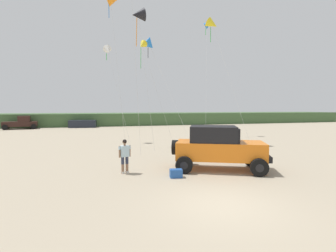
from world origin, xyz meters
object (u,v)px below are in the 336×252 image
kite_orange_streamer (111,1)px  cooler_box (176,173)px  distant_pickup (21,123)px  kite_pink_ribbon (149,45)px  kite_white_parafoil (212,24)px  jeep (218,147)px  kite_black_sled (142,45)px  kite_yellow_diamond (138,15)px  distant_sedan (83,124)px  person_watching (125,154)px  kite_purple_stunt (207,27)px  kite_green_box (108,51)px

kite_orange_streamer → cooler_box: bearing=-80.1°
cooler_box → distant_pickup: bearing=122.6°
kite_pink_ribbon → kite_white_parafoil: (4.59, -4.86, 0.92)m
jeep → kite_black_sled: bearing=96.6°
jeep → kite_yellow_diamond: (-2.69, 8.31, 9.22)m
jeep → kite_yellow_diamond: size_ratio=0.45×
cooler_box → distant_pickup: size_ratio=0.12×
cooler_box → kite_black_sled: bearing=94.0°
distant_sedan → cooler_box: bearing=-73.4°
kite_orange_streamer → person_watching: bearing=-90.6°
kite_yellow_diamond → kite_white_parafoil: 6.65m
kite_orange_streamer → kite_black_sled: 4.77m
kite_purple_stunt → person_watching: bearing=-126.6°
person_watching → kite_green_box: bearing=90.4°
distant_sedan → kite_white_parafoil: kite_white_parafoil is taller
person_watching → distant_sedan: bearing=96.2°
cooler_box → kite_green_box: (-2.25, 13.50, 8.30)m
cooler_box → jeep: bearing=25.3°
kite_purple_stunt → kite_green_box: bearing=-164.0°
distant_pickup → kite_purple_stunt: bearing=-32.3°
distant_sedan → kite_pink_ribbon: kite_pink_ribbon is taller
kite_pink_ribbon → kite_white_parafoil: 6.75m
kite_orange_streamer → kite_white_parafoil: 8.99m
kite_green_box → kite_white_parafoil: bearing=-23.5°
distant_pickup → kite_green_box: (12.09, -18.21, 7.56)m
jeep → kite_purple_stunt: size_ratio=0.38×
kite_yellow_diamond → cooler_box: bearing=-89.1°
jeep → distant_pickup: jeep is taller
kite_yellow_diamond → kite_pink_ribbon: bearing=69.5°
distant_sedan → kite_pink_ribbon: (7.43, -17.61, 8.98)m
jeep → kite_pink_ribbon: kite_pink_ribbon is taller
distant_pickup → distant_sedan: distant_pickup is taller
jeep → kite_white_parafoil: (3.93, 8.92, 9.30)m
kite_white_parafoil → kite_black_sled: bearing=142.7°
jeep → kite_orange_streamer: size_ratio=0.38×
kite_yellow_diamond → kite_black_sled: size_ratio=1.13×
kite_pink_ribbon → kite_black_sled: (-0.87, -0.71, -0.29)m
distant_sedan → kite_purple_stunt: size_ratio=0.32×
cooler_box → kite_orange_streamer: size_ratio=0.04×
kite_pink_ribbon → kite_green_box: size_ratio=1.14×
kite_purple_stunt → kite_black_sled: 9.39m
kite_green_box → distant_sedan: bearing=100.0°
kite_green_box → kite_yellow_diamond: bearing=-64.4°
kite_orange_streamer → kite_green_box: (-0.19, 1.70, -3.80)m
distant_pickup → kite_white_parafoil: bearing=-46.6°
kite_purple_stunt → kite_pink_ribbon: size_ratio=1.28×
person_watching → kite_white_parafoil: 15.33m
jeep → kite_pink_ribbon: size_ratio=0.48×
kite_purple_stunt → kite_white_parafoil: (-2.78, -7.10, -2.21)m
jeep → kite_yellow_diamond: 12.70m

